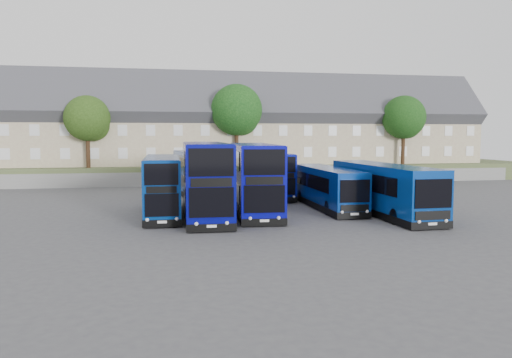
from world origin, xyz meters
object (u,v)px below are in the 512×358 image
at_px(dd_front_left, 162,187).
at_px(tree_east, 404,119).
at_px(coach_east_a, 327,188).
at_px(tree_mid, 238,112).
at_px(tree_far, 421,118).
at_px(dd_front_mid, 205,180).
at_px(tree_west, 89,120).

height_order(dd_front_left, tree_east, tree_east).
bearing_deg(coach_east_a, tree_mid, 100.54).
bearing_deg(tree_mid, tree_east, -1.43).
height_order(coach_east_a, tree_far, tree_far).
distance_m(dd_front_mid, tree_mid, 23.74).
relative_size(coach_east_a, tree_east, 1.36).
distance_m(tree_east, tree_far, 9.23).
distance_m(tree_west, tree_east, 36.00).
relative_size(coach_east_a, tree_far, 1.28).
bearing_deg(tree_west, tree_far, 9.46).
distance_m(dd_front_left, tree_west, 23.02).
bearing_deg(dd_front_left, tree_far, 39.61).
relative_size(dd_front_left, coach_east_a, 0.90).
bearing_deg(coach_east_a, dd_front_left, -173.76).
height_order(tree_west, tree_far, tree_far).
height_order(tree_east, tree_far, tree_far).
distance_m(dd_front_left, tree_east, 35.89).
relative_size(dd_front_left, tree_east, 1.22).
height_order(dd_front_left, dd_front_mid, dd_front_mid).
xyz_separation_m(dd_front_left, tree_mid, (8.48, 21.65, 6.13)).
bearing_deg(dd_front_left, coach_east_a, 6.32).
bearing_deg(tree_far, dd_front_mid, -137.60).
xyz_separation_m(tree_east, tree_far, (6.00, 7.00, 0.34)).
height_order(dd_front_mid, tree_east, tree_east).
distance_m(dd_front_mid, tree_east, 34.04).
relative_size(dd_front_mid, tree_west, 1.62).
bearing_deg(tree_east, tree_west, -180.00).
bearing_deg(tree_far, coach_east_a, -129.70).
xyz_separation_m(tree_mid, tree_east, (20.00, -0.50, -0.68)).
bearing_deg(coach_east_a, tree_east, 50.93).
relative_size(dd_front_left, tree_mid, 1.09).
xyz_separation_m(coach_east_a, tree_far, (22.32, 26.89, 6.24)).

